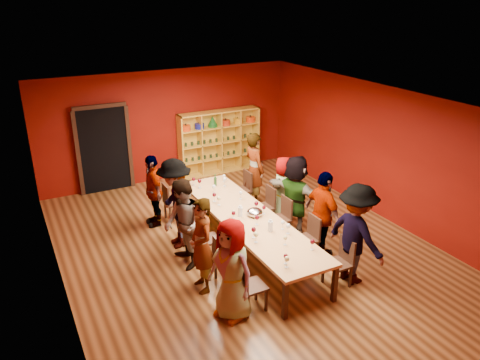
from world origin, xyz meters
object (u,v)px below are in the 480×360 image
person_left_1 (202,246)px  person_right_1 (323,215)px  person_left_4 (153,190)px  person_left_3 (175,204)px  shelving_unit (219,139)px  person_left_2 (183,224)px  person_left_0 (232,270)px  chair_person_left_2 (205,237)px  person_right_0 (356,234)px  tasting_table (248,219)px  person_right_2 (295,196)px  chair_person_right_0 (341,260)px  chair_person_right_2 (282,216)px  person_right_4 (254,169)px  spittoon_bowl (255,212)px  chair_person_right_1 (309,235)px  chair_person_left_4 (171,200)px  wine_bottle (215,181)px  chair_person_left_3 (189,220)px  chair_person_right_3 (266,204)px  chair_person_right_4 (244,187)px  person_right_3 (283,189)px  chair_person_left_0 (248,284)px  chair_person_left_1 (224,258)px

person_left_1 → person_right_1: 2.54m
person_left_4 → person_left_3: bearing=8.8°
shelving_unit → person_left_2: size_ratio=1.38×
person_left_0 → chair_person_left_2: person_left_0 is taller
chair_person_left_2 → person_right_0: size_ratio=0.48×
tasting_table → person_left_2: person_left_2 is taller
chair_person_left_2 → person_left_2: person_left_2 is taller
person_right_2 → person_left_1: bearing=91.2°
chair_person_right_0 → person_right_2: 2.02m
chair_person_right_2 → person_right_4: size_ratio=0.49×
person_left_4 → spittoon_bowl: person_left_4 is taller
person_left_0 → chair_person_left_2: (0.29, 1.75, -0.36)m
chair_person_right_1 → person_left_4: bearing=128.4°
shelving_unit → chair_person_left_4: size_ratio=2.70×
person_right_1 → person_right_2: bearing=-1.4°
chair_person_right_0 → person_right_1: person_right_1 is taller
chair_person_right_1 → wine_bottle: bearing=107.6°
chair_person_left_3 → wine_bottle: size_ratio=3.25×
chair_person_right_3 → chair_person_right_4: 1.07m
chair_person_left_4 → chair_person_right_0: bearing=-64.2°
chair_person_left_4 → person_right_0: size_ratio=0.48×
chair_person_right_0 → person_right_3: bearing=80.5°
chair_person_left_0 → chair_person_right_2: size_ratio=1.00×
chair_person_left_0 → person_left_0: size_ratio=0.52×
person_left_3 → person_left_4: person_left_3 is taller
person_left_3 → wine_bottle: 1.56m
chair_person_right_3 → person_left_1: bearing=-144.2°
chair_person_right_0 → person_left_3: bearing=128.3°
person_left_4 → chair_person_left_3: bearing=22.3°
person_left_3 → person_right_2: person_left_3 is taller
chair_person_left_1 → person_left_4: (-0.39, 2.77, 0.32)m
chair_person_right_2 → person_right_3: bearing=56.1°
chair_person_left_1 → person_left_4: 2.82m
person_right_2 → person_right_3: bearing=-29.8°
person_left_3 → person_left_0: bearing=5.2°
person_left_4 → person_right_0: bearing=36.6°
chair_person_left_0 → person_right_1: (2.12, 0.88, 0.38)m
person_left_4 → chair_person_left_1: bearing=11.2°
person_left_0 → person_right_3: (2.55, 2.51, -0.10)m
person_left_2 → chair_person_right_1: bearing=71.3°
person_right_4 → chair_person_right_1: bearing=171.1°
person_right_3 → shelving_unit: bearing=11.7°
person_left_1 → chair_person_right_3: (2.24, 1.61, -0.37)m
person_right_0 → person_right_4: person_right_0 is taller
chair_person_right_2 → person_left_2: bearing=-177.4°
person_left_4 → person_right_4: 2.50m
chair_person_left_1 → person_right_1: 2.16m
person_left_3 → person_right_1: person_left_3 is taller
chair_person_left_0 → person_right_3: (2.26, 2.51, 0.27)m
chair_person_left_4 → spittoon_bowl: (1.05, -2.00, 0.33)m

